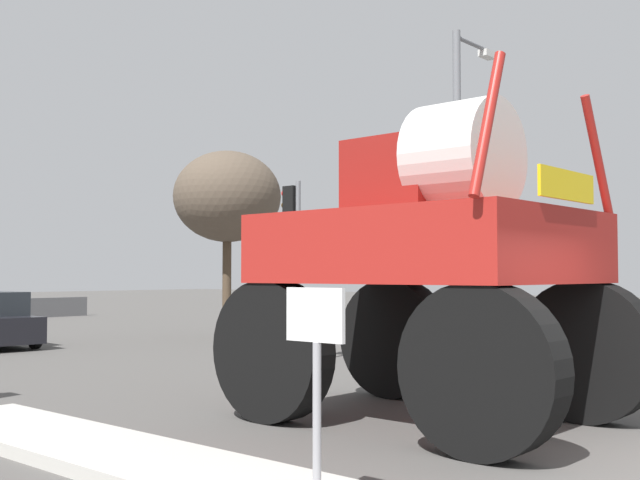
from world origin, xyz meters
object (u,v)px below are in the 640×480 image
Objects in this scene: traffic_signal_near_right at (293,231)px; bare_tree_right at (227,197)px; streetlight_near_right at (461,177)px; oversize_sprayer at (430,263)px; lane_arrow_sign at (316,355)px.

bare_tree_right is at bearing 60.02° from traffic_signal_near_right.
streetlight_near_right reaches higher than bare_tree_right.
traffic_signal_near_right is 7.11m from bare_tree_right.
streetlight_near_right is at bearing -45.46° from traffic_signal_near_right.
lane_arrow_sign is at bearing 111.89° from oversize_sprayer.
oversize_sprayer is 0.89× the size of bare_tree_right.
bare_tree_right reaches higher than oversize_sprayer.
traffic_signal_near_right is (8.00, 7.71, 1.63)m from lane_arrow_sign.
bare_tree_right is at bearing -30.23° from oversize_sprayer.
traffic_signal_near_right is at bearing -31.18° from oversize_sprayer.
oversize_sprayer is 0.68× the size of streetlight_near_right.
lane_arrow_sign is 0.30× the size of bare_tree_right.
streetlight_near_right reaches higher than oversize_sprayer.
streetlight_near_right is 1.30× the size of bare_tree_right.
bare_tree_right is (11.48, 13.75, 3.03)m from lane_arrow_sign.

